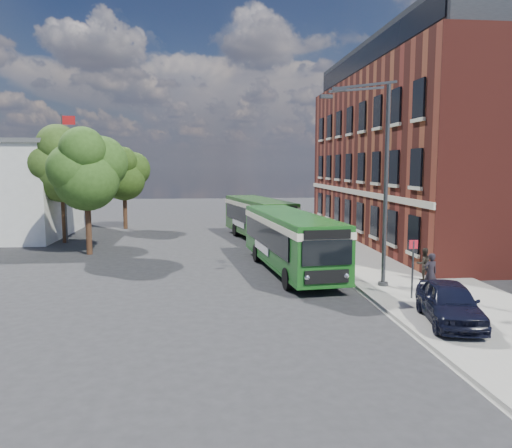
{
  "coord_description": "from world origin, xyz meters",
  "views": [
    {
      "loc": [
        -2.69,
        -23.19,
        5.51
      ],
      "look_at": [
        0.15,
        4.65,
        2.2
      ],
      "focal_mm": 35.0,
      "sensor_mm": 36.0,
      "label": 1
    }
  ],
  "objects": [
    {
      "name": "kerb_line",
      "position": [
        3.95,
        8.0,
        0.01
      ],
      "size": [
        0.12,
        48.0,
        0.01
      ],
      "primitive_type": "cube",
      "color": "beige",
      "rests_on": "ground"
    },
    {
      "name": "pavement",
      "position": [
        7.0,
        8.0,
        0.07
      ],
      "size": [
        6.0,
        48.0,
        0.15
      ],
      "primitive_type": "cube",
      "color": "gray",
      "rests_on": "ground"
    },
    {
      "name": "flagpole",
      "position": [
        -12.45,
        13.0,
        4.94
      ],
      "size": [
        0.95,
        0.1,
        9.0
      ],
      "color": "#3A3C40",
      "rests_on": "ground"
    },
    {
      "name": "tree_mid",
      "position": [
        -12.63,
        13.23,
        5.63
      ],
      "size": [
        4.91,
        4.67,
        8.3
      ],
      "color": "#362013",
      "rests_on": "ground"
    },
    {
      "name": "ground",
      "position": [
        0.0,
        0.0,
        0.0
      ],
      "size": [
        120.0,
        120.0,
        0.0
      ],
      "primitive_type": "plane",
      "color": "#27272A",
      "rests_on": "ground"
    },
    {
      "name": "tree_left",
      "position": [
        -9.83,
        8.18,
        5.28
      ],
      "size": [
        4.61,
        4.38,
        7.78
      ],
      "color": "#362013",
      "rests_on": "ground"
    },
    {
      "name": "bus_stop_sign",
      "position": [
        5.6,
        -4.2,
        1.51
      ],
      "size": [
        0.35,
        0.08,
        2.52
      ],
      "color": "#3A3C40",
      "rests_on": "ground"
    },
    {
      "name": "parked_car",
      "position": [
        5.55,
        -7.4,
        0.86
      ],
      "size": [
        2.51,
        4.43,
        1.42
      ],
      "primitive_type": "imported",
      "rotation": [
        0.0,
        0.0,
        -0.21
      ],
      "color": "black",
      "rests_on": "pavement"
    },
    {
      "name": "pedestrian_b",
      "position": [
        7.48,
        -1.13,
        0.91
      ],
      "size": [
        0.76,
        0.6,
        1.51
      ],
      "primitive_type": "imported",
      "rotation": [
        0.0,
        0.0,
        3.18
      ],
      "color": "black",
      "rests_on": "pavement"
    },
    {
      "name": "tree_right",
      "position": [
        -9.58,
        20.81,
        4.8
      ],
      "size": [
        4.19,
        3.98,
        7.07
      ],
      "color": "#362013",
      "rests_on": "ground"
    },
    {
      "name": "brick_office",
      "position": [
        14.0,
        12.0,
        6.97
      ],
      "size": [
        12.1,
        26.0,
        14.2
      ],
      "color": "maroon",
      "rests_on": "ground"
    },
    {
      "name": "street_lamp",
      "position": [
        4.84,
        -2.0,
        4.79
      ],
      "size": [
        2.96,
        2.38,
        9.0
      ],
      "color": "#3A3C40",
      "rests_on": "ground"
    },
    {
      "name": "pedestrian_a",
      "position": [
        6.71,
        -3.46,
        1.0
      ],
      "size": [
        0.68,
        0.51,
        1.69
      ],
      "primitive_type": "imported",
      "rotation": [
        0.0,
        0.0,
        3.31
      ],
      "color": "black",
      "rests_on": "pavement"
    },
    {
      "name": "bus_front",
      "position": [
        1.66,
        2.11,
        1.83
      ],
      "size": [
        3.72,
        11.6,
        3.02
      ],
      "color": "#19571A",
      "rests_on": "ground"
    },
    {
      "name": "bus_rear",
      "position": [
        1.23,
        13.31,
        1.83
      ],
      "size": [
        4.55,
        10.52,
        3.02
      ],
      "color": "#214D19",
      "rests_on": "ground"
    },
    {
      "name": "white_building",
      "position": [
        -18.0,
        18.0,
        3.66
      ],
      "size": [
        9.4,
        13.4,
        7.3
      ],
      "color": "silver",
      "rests_on": "ground"
    }
  ]
}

